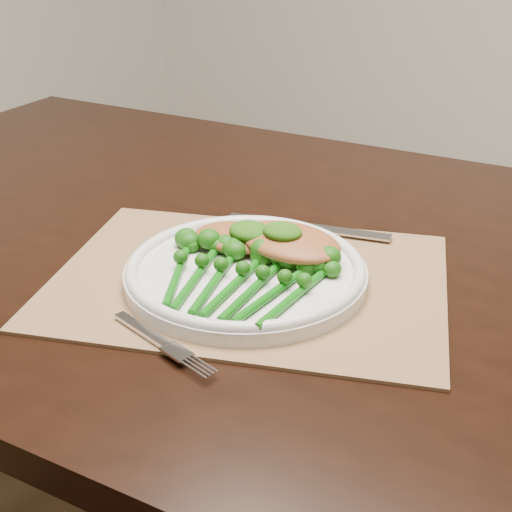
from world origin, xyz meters
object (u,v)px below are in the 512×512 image
Objects in this scene: broccolini_bundle at (234,285)px; chicken_fillet_left at (239,237)px; placemat at (249,280)px; dinner_plate at (246,271)px; dining_table at (272,458)px.

chicken_fillet_left is at bearing 110.54° from broccolini_bundle.
placemat is 0.06m from broccolini_bundle.
placemat is at bearing 96.01° from broccolini_bundle.
placemat is 0.02m from dinner_plate.
placemat is at bearing 94.19° from dinner_plate.
chicken_fillet_left is (-0.01, -0.07, 0.41)m from dining_table.
chicken_fillet_left is 0.53× the size of broccolini_bundle.
broccolini_bundle reaches higher than dining_table.
placemat reaches higher than dining_table.
chicken_fillet_left and broccolini_bundle have the same top height.
dinner_plate is at bearing -109.54° from placemat.
chicken_fillet_left is 0.11m from broccolini_bundle.
chicken_fillet_left reaches higher than dining_table.
placemat is 3.99× the size of chicken_fillet_left.
dining_table is 6.02× the size of dinner_plate.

